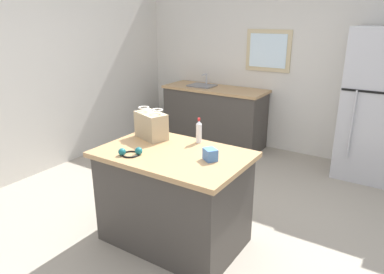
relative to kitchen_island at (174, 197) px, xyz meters
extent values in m
plane|color=#9E9384|center=(0.17, 0.22, -0.44)|extent=(6.33, 6.33, 0.00)
cube|color=silver|center=(0.17, 2.86, 0.87)|extent=(5.16, 0.10, 2.61)
cube|color=#CCB78C|center=(-0.29, 2.81, 1.05)|extent=(0.68, 0.04, 0.60)
cube|color=white|center=(-0.29, 2.79, 1.05)|extent=(0.56, 0.02, 0.48)
cube|color=silver|center=(-2.41, 0.22, 0.87)|extent=(0.10, 5.28, 2.61)
cube|color=#423D38|center=(0.00, 0.00, -0.03)|extent=(1.20, 0.76, 0.83)
cube|color=tan|center=(0.00, 0.00, 0.41)|extent=(1.28, 0.84, 0.04)
cube|color=#B7B7BC|center=(1.29, 2.47, 0.49)|extent=(0.79, 0.62, 1.86)
cube|color=black|center=(1.29, 2.16, 0.71)|extent=(0.78, 0.01, 0.02)
cylinder|color=#B7B7BC|center=(1.07, 2.13, 0.30)|extent=(0.02, 0.02, 0.84)
cube|color=#423D38|center=(-1.00, 2.50, 0.00)|extent=(1.58, 0.57, 0.87)
cube|color=tan|center=(-1.00, 2.50, 0.45)|extent=(1.62, 0.61, 0.04)
cube|color=slate|center=(-1.23, 2.50, 0.42)|extent=(0.40, 0.32, 0.14)
cylinder|color=#B7B7BC|center=(-1.23, 2.64, 0.56)|extent=(0.03, 0.03, 0.18)
cylinder|color=#B7B7BC|center=(-1.23, 2.57, 0.65)|extent=(0.02, 0.14, 0.02)
cube|color=tan|center=(-0.39, 0.19, 0.55)|extent=(0.36, 0.28, 0.24)
torus|color=white|center=(-0.47, 0.19, 0.72)|extent=(0.13, 0.13, 0.01)
torus|color=white|center=(-0.31, 0.19, 0.72)|extent=(0.13, 0.13, 0.01)
cube|color=#4775B7|center=(0.35, 0.02, 0.48)|extent=(0.14, 0.14, 0.10)
cylinder|color=white|center=(0.06, 0.33, 0.52)|extent=(0.05, 0.05, 0.18)
cone|color=white|center=(0.06, 0.33, 0.62)|extent=(0.05, 0.05, 0.03)
cylinder|color=red|center=(0.06, 0.33, 0.65)|extent=(0.02, 0.02, 0.02)
torus|color=black|center=(-0.26, -0.24, 0.44)|extent=(0.21, 0.21, 0.01)
sphere|color=#19666B|center=(-0.31, -0.29, 0.46)|extent=(0.06, 0.06, 0.06)
sphere|color=#19666B|center=(-0.21, -0.20, 0.46)|extent=(0.06, 0.06, 0.06)
camera|label=1|loc=(1.66, -2.27, 1.53)|focal=33.15mm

